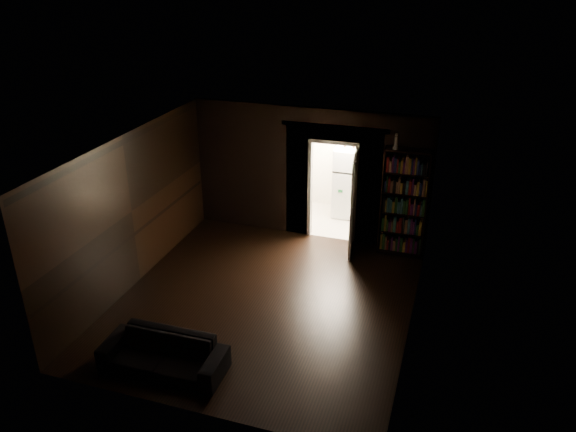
{
  "coord_description": "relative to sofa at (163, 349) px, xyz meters",
  "views": [
    {
      "loc": [
        2.92,
        -7.77,
        5.55
      ],
      "look_at": [
        0.13,
        0.9,
        1.29
      ],
      "focal_mm": 35.0,
      "sensor_mm": 36.0,
      "label": 1
    }
  ],
  "objects": [
    {
      "name": "bookshelf",
      "position": [
        2.81,
        4.65,
        0.75
      ],
      "size": [
        0.95,
        0.63,
        2.2
      ],
      "primitive_type": "cube",
      "rotation": [
        0.0,
        0.0,
        0.39
      ],
      "color": "black",
      "rests_on": "ground"
    },
    {
      "name": "bottles",
      "position": [
        1.48,
        6.09,
        1.42
      ],
      "size": [
        0.59,
        0.24,
        0.24
      ],
      "primitive_type": "cube",
      "rotation": [
        0.0,
        0.0,
        -0.29
      ],
      "color": "black",
      "rests_on": "refrigerator"
    },
    {
      "name": "kitchen_alcove",
      "position": [
        1.31,
        5.97,
        0.86
      ],
      "size": [
        2.2,
        1.8,
        2.6
      ],
      "color": "beige",
      "rests_on": "ground"
    },
    {
      "name": "sofa",
      "position": [
        0.0,
        0.0,
        0.0
      ],
      "size": [
        1.85,
        0.82,
        0.71
      ],
      "primitive_type": "imported",
      "rotation": [
        0.0,
        0.0,
        0.02
      ],
      "color": "black",
      "rests_on": "ground"
    },
    {
      "name": "refrigerator",
      "position": [
        1.45,
        6.13,
        0.47
      ],
      "size": [
        0.8,
        0.75,
        1.65
      ],
      "primitive_type": "cube",
      "rotation": [
        0.0,
        0.0,
        -0.1
      ],
      "color": "white",
      "rests_on": "ground"
    },
    {
      "name": "figurine",
      "position": [
        2.56,
        4.61,
        2.0
      ],
      "size": [
        0.12,
        0.12,
        0.31
      ],
      "primitive_type": "cube",
      "rotation": [
        0.0,
        0.0,
        -0.16
      ],
      "color": "white",
      "rests_on": "bookshelf"
    },
    {
      "name": "door",
      "position": [
        1.84,
        4.41,
        0.67
      ],
      "size": [
        0.17,
        0.85,
        2.05
      ],
      "primitive_type": "cube",
      "rotation": [
        0.0,
        0.0,
        1.71
      ],
      "color": "white",
      "rests_on": "ground"
    },
    {
      "name": "ground",
      "position": [
        0.81,
        2.1,
        -0.35
      ],
      "size": [
        5.5,
        5.5,
        0.0
      ],
      "primitive_type": "plane",
      "color": "black",
      "rests_on": "ground"
    },
    {
      "name": "room_walls",
      "position": [
        0.8,
        3.17,
        1.33
      ],
      "size": [
        5.02,
        5.61,
        2.84
      ],
      "color": "black",
      "rests_on": "ground"
    }
  ]
}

